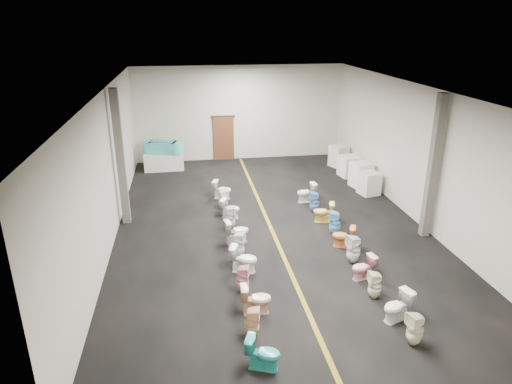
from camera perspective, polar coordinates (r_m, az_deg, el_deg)
floor at (r=15.36m, az=1.70°, el=-4.13°), size 16.00×16.00×0.00m
ceiling at (r=14.08m, az=1.89°, el=12.74°), size 16.00×16.00×0.00m
wall_back at (r=22.25m, az=-2.08°, el=9.81°), size 10.00×0.00×10.00m
wall_front at (r=7.55m, az=13.45°, el=-13.74°), size 10.00×0.00×10.00m
wall_left at (r=14.52m, az=-18.01°, el=2.86°), size 0.00×16.00×16.00m
wall_right at (r=16.23m, az=19.47°, el=4.51°), size 0.00×16.00×16.00m
aisle_stripe at (r=15.36m, az=1.70°, el=-4.12°), size 0.12×15.60×0.01m
back_door at (r=22.37m, az=-4.07°, el=6.68°), size 1.00×0.10×2.10m
door_frame at (r=22.15m, az=-4.14°, el=9.38°), size 1.15×0.08×0.10m
column_left at (r=15.43m, az=-16.59°, el=4.04°), size 0.25×0.25×4.50m
column_right at (r=14.86m, az=21.26°, el=2.85°), size 0.25×0.25×4.50m
display_table at (r=21.36m, az=-11.42°, el=3.81°), size 1.78×0.92×0.78m
bathtub at (r=21.18m, az=-11.55°, el=5.57°), size 1.81×0.99×0.55m
appliance_crate_a at (r=18.43m, az=13.97°, el=1.06°), size 0.83×0.83×0.89m
appliance_crate_b at (r=19.19m, az=12.98°, el=2.12°), size 0.89×0.89×1.02m
appliance_crate_c at (r=20.41m, az=11.59°, el=3.18°), size 0.91×0.91×0.90m
appliance_crate_d at (r=21.70m, az=10.30°, el=4.45°), size 0.92×0.92×1.00m
toilet_left_0 at (r=9.45m, az=0.92°, el=-19.51°), size 0.78×0.61×0.70m
toilet_left_1 at (r=10.21m, az=-0.49°, el=-15.96°), size 0.39×0.39×0.71m
toilet_left_2 at (r=10.89m, az=-0.01°, el=-13.24°), size 0.73×0.43×0.73m
toilet_left_3 at (r=11.65m, az=-1.70°, el=-10.77°), size 0.42×0.42×0.73m
toilet_left_4 at (r=12.50m, az=-1.55°, el=-8.36°), size 0.83×0.63×0.75m
toilet_left_5 at (r=13.20m, az=-2.22°, el=-6.61°), size 0.47×0.47×0.79m
toilet_left_6 at (r=14.02m, az=-2.43°, el=-4.94°), size 0.83×0.57×0.77m
toilet_left_7 at (r=14.95m, az=-3.30°, el=-3.20°), size 0.42×0.41×0.80m
toilet_left_8 at (r=15.82m, az=-3.23°, el=-2.06°), size 0.75×0.61×0.67m
toilet_left_9 at (r=16.55m, az=-4.15°, el=-0.91°), size 0.40×0.40×0.74m
toilet_left_10 at (r=17.51m, az=-4.26°, el=0.29°), size 0.80×0.63×0.72m
toilet_right_0 at (r=10.52m, az=19.27°, el=-15.85°), size 0.42×0.42×0.77m
toilet_right_1 at (r=11.13m, az=17.27°, el=-13.50°), size 0.81×0.63×0.72m
toilet_right_2 at (r=11.77m, az=14.65°, el=-11.19°), size 0.34×0.34×0.73m
toilet_right_3 at (r=12.52m, az=13.27°, el=-9.17°), size 0.71×0.49×0.66m
toilet_right_4 at (r=13.18m, az=12.10°, el=-7.00°), size 0.46×0.46×0.85m
toilet_right_5 at (r=14.03m, az=10.88°, el=-5.47°), size 0.78×0.62×0.69m
toilet_right_6 at (r=14.76m, az=9.83°, el=-3.81°), size 0.46×0.46×0.80m
toilet_right_7 at (r=15.62m, az=8.45°, el=-2.50°), size 0.78×0.57×0.71m
toilet_right_8 at (r=16.34m, az=7.34°, el=-1.24°), size 0.41×0.41×0.78m
toilet_right_9 at (r=17.25m, az=6.31°, el=-0.07°), size 0.77×0.50×0.74m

